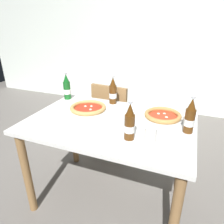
{
  "coord_description": "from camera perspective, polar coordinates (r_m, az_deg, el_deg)",
  "views": [
    {
      "loc": [
        0.5,
        -1.23,
        1.41
      ],
      "look_at": [
        0.0,
        0.05,
        0.8
      ],
      "focal_mm": 32.53,
      "sensor_mm": 36.0,
      "label": 1
    }
  ],
  "objects": [
    {
      "name": "napkin_with_cutlery",
      "position": [
        1.42,
        -14.04,
        -4.46
      ],
      "size": [
        0.21,
        0.21,
        0.01
      ],
      "color": "white",
      "rests_on": "dining_table_main"
    },
    {
      "name": "pizza_margherita_near",
      "position": [
        1.56,
        14.07,
        -1.05
      ],
      "size": [
        0.29,
        0.29,
        0.04
      ],
      "color": "white",
      "rests_on": "dining_table_main"
    },
    {
      "name": "pizza_marinara_far",
      "position": [
        1.66,
        -6.73,
        1.04
      ],
      "size": [
        0.31,
        0.31,
        0.04
      ],
      "color": "white",
      "rests_on": "dining_table_main"
    },
    {
      "name": "ground_plane",
      "position": [
        1.94,
        -0.59,
        -22.74
      ],
      "size": [
        8.0,
        8.0,
        0.0
      ],
      "primitive_type": "plane",
      "color": "slate"
    },
    {
      "name": "beer_bottle_center",
      "position": [
        1.93,
        -12.56,
        6.59
      ],
      "size": [
        0.07,
        0.07,
        0.25
      ],
      "color": "#14591E",
      "rests_on": "dining_table_main"
    },
    {
      "name": "beer_bottle_right",
      "position": [
        1.22,
        4.97,
        -3.27
      ],
      "size": [
        0.07,
        0.07,
        0.25
      ],
      "color": "#512D0F",
      "rests_on": "dining_table_main"
    },
    {
      "name": "chair_behind_table",
      "position": [
        2.18,
        0.5,
        -1.29
      ],
      "size": [
        0.44,
        0.44,
        0.85
      ],
      "rotation": [
        0.0,
        0.0,
        3.04
      ],
      "color": "olive",
      "rests_on": "ground_plane"
    },
    {
      "name": "beer_bottle_left",
      "position": [
        1.39,
        21.04,
        -1.48
      ],
      "size": [
        0.07,
        0.07,
        0.25
      ],
      "color": "#512D0F",
      "rests_on": "dining_table_main"
    },
    {
      "name": "beer_bottle_extra",
      "position": [
        1.77,
        0.26,
        5.65
      ],
      "size": [
        0.07,
        0.07,
        0.25
      ],
      "color": "#512D0F",
      "rests_on": "dining_table_main"
    },
    {
      "name": "dining_table_main",
      "position": [
        1.54,
        -0.68,
        -6.3
      ],
      "size": [
        1.2,
        0.8,
        0.75
      ],
      "color": "silver",
      "rests_on": "ground_plane"
    },
    {
      "name": "paper_cup",
      "position": [
        1.23,
        10.76,
        -6.34
      ],
      "size": [
        0.07,
        0.07,
        0.09
      ],
      "primitive_type": "cylinder",
      "color": "white",
      "rests_on": "dining_table_main"
    },
    {
      "name": "back_wall_tiled",
      "position": [
        3.47,
        14.1,
        21.49
      ],
      "size": [
        7.0,
        0.1,
        2.6
      ],
      "primitive_type": "cube",
      "color": "silver",
      "rests_on": "ground_plane"
    }
  ]
}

